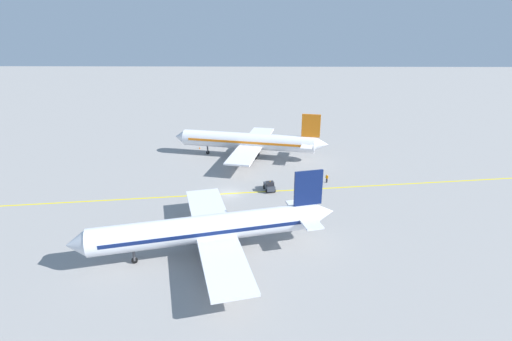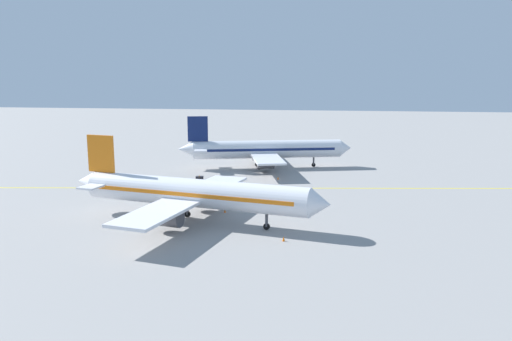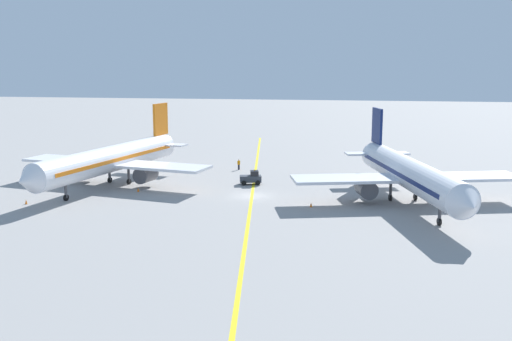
{
  "view_description": "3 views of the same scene",
  "coord_description": "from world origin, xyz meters",
  "px_view_note": "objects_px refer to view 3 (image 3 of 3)",
  "views": [
    {
      "loc": [
        -65.81,
        -5.82,
        29.8
      ],
      "look_at": [
        -1.15,
        -4.93,
        4.96
      ],
      "focal_mm": 28.0,
      "sensor_mm": 36.0,
      "label": 1
    },
    {
      "loc": [
        79.94,
        14.26,
        18.23
      ],
      "look_at": [
        -1.81,
        1.62,
        2.7
      ],
      "focal_mm": 35.0,
      "sensor_mm": 36.0,
      "label": 2
    },
    {
      "loc": [
        -13.32,
        74.1,
        16.99
      ],
      "look_at": [
        -0.56,
        0.19,
        3.39
      ],
      "focal_mm": 42.0,
      "sensor_mm": 36.0,
      "label": 3
    }
  ],
  "objects_px": {
    "airplane_adjacent_stand": "(112,159)",
    "traffic_cone_by_wingtip": "(311,205)",
    "traffic_cone_mid_apron": "(26,202)",
    "traffic_cone_near_nose": "(138,190)",
    "baggage_tug_dark": "(251,178)",
    "airplane_at_gate": "(408,174)",
    "ground_crew_worker": "(239,164)"
  },
  "relations": [
    {
      "from": "baggage_tug_dark",
      "to": "traffic_cone_near_nose",
      "type": "xyz_separation_m",
      "value": [
        14.0,
        7.34,
        -0.63
      ]
    },
    {
      "from": "airplane_at_gate",
      "to": "traffic_cone_by_wingtip",
      "type": "bearing_deg",
      "value": 18.76
    },
    {
      "from": "ground_crew_worker",
      "to": "traffic_cone_mid_apron",
      "type": "distance_m",
      "value": 34.57
    },
    {
      "from": "airplane_at_gate",
      "to": "baggage_tug_dark",
      "type": "xyz_separation_m",
      "value": [
        20.82,
        -8.19,
        -2.81
      ]
    },
    {
      "from": "traffic_cone_mid_apron",
      "to": "traffic_cone_near_nose",
      "type": "bearing_deg",
      "value": -139.84
    },
    {
      "from": "airplane_at_gate",
      "to": "traffic_cone_mid_apron",
      "type": "bearing_deg",
      "value": 10.29
    },
    {
      "from": "airplane_adjacent_stand",
      "to": "traffic_cone_mid_apron",
      "type": "height_order",
      "value": "airplane_adjacent_stand"
    },
    {
      "from": "baggage_tug_dark",
      "to": "traffic_cone_near_nose",
      "type": "bearing_deg",
      "value": 27.66
    },
    {
      "from": "airplane_adjacent_stand",
      "to": "ground_crew_worker",
      "type": "relative_size",
      "value": 21.04
    },
    {
      "from": "traffic_cone_near_nose",
      "to": "traffic_cone_by_wingtip",
      "type": "relative_size",
      "value": 1.0
    },
    {
      "from": "airplane_at_gate",
      "to": "traffic_cone_by_wingtip",
      "type": "relative_size",
      "value": 63.69
    },
    {
      "from": "traffic_cone_mid_apron",
      "to": "traffic_cone_by_wingtip",
      "type": "relative_size",
      "value": 1.0
    },
    {
      "from": "baggage_tug_dark",
      "to": "traffic_cone_near_nose",
      "type": "relative_size",
      "value": 5.94
    },
    {
      "from": "traffic_cone_near_nose",
      "to": "traffic_cone_by_wingtip",
      "type": "height_order",
      "value": "same"
    },
    {
      "from": "airplane_at_gate",
      "to": "baggage_tug_dark",
      "type": "height_order",
      "value": "airplane_at_gate"
    },
    {
      "from": "airplane_at_gate",
      "to": "ground_crew_worker",
      "type": "bearing_deg",
      "value": -37.85
    },
    {
      "from": "baggage_tug_dark",
      "to": "traffic_cone_by_wingtip",
      "type": "relative_size",
      "value": 5.94
    },
    {
      "from": "airplane_adjacent_stand",
      "to": "traffic_cone_mid_apron",
      "type": "bearing_deg",
      "value": 64.29
    },
    {
      "from": "traffic_cone_near_nose",
      "to": "ground_crew_worker",
      "type": "bearing_deg",
      "value": -118.35
    },
    {
      "from": "airplane_adjacent_stand",
      "to": "traffic_cone_by_wingtip",
      "type": "xyz_separation_m",
      "value": [
        -28.33,
        7.9,
        -3.43
      ]
    },
    {
      "from": "airplane_at_gate",
      "to": "airplane_adjacent_stand",
      "type": "bearing_deg",
      "value": -5.79
    },
    {
      "from": "baggage_tug_dark",
      "to": "traffic_cone_near_nose",
      "type": "height_order",
      "value": "baggage_tug_dark"
    },
    {
      "from": "traffic_cone_mid_apron",
      "to": "traffic_cone_by_wingtip",
      "type": "xyz_separation_m",
      "value": [
        -34.25,
        -4.41,
        0.0
      ]
    },
    {
      "from": "traffic_cone_mid_apron",
      "to": "airplane_at_gate",
      "type": "bearing_deg",
      "value": -169.71
    },
    {
      "from": "ground_crew_worker",
      "to": "traffic_cone_by_wingtip",
      "type": "bearing_deg",
      "value": 120.13
    },
    {
      "from": "ground_crew_worker",
      "to": "traffic_cone_by_wingtip",
      "type": "relative_size",
      "value": 3.05
    },
    {
      "from": "airplane_at_gate",
      "to": "baggage_tug_dark",
      "type": "bearing_deg",
      "value": -21.47
    },
    {
      "from": "baggage_tug_dark",
      "to": "traffic_cone_mid_apron",
      "type": "distance_m",
      "value": 29.81
    },
    {
      "from": "traffic_cone_near_nose",
      "to": "traffic_cone_mid_apron",
      "type": "xyz_separation_m",
      "value": [
        10.83,
        9.14,
        0.0
      ]
    },
    {
      "from": "traffic_cone_near_nose",
      "to": "baggage_tug_dark",
      "type": "bearing_deg",
      "value": -152.34
    },
    {
      "from": "airplane_adjacent_stand",
      "to": "traffic_cone_by_wingtip",
      "type": "distance_m",
      "value": 29.61
    },
    {
      "from": "ground_crew_worker",
      "to": "traffic_cone_near_nose",
      "type": "distance_m",
      "value": 20.99
    }
  ]
}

